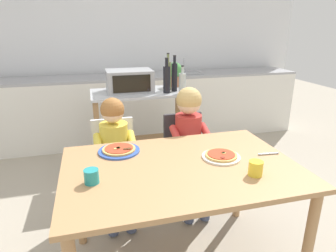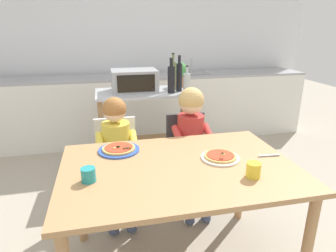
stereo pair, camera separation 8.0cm
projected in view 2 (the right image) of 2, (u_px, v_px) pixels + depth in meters
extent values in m
plane|color=#A89E8C|center=(151.00, 183.00, 3.04)|extent=(11.25, 11.25, 0.00)
cube|color=silver|center=(129.00, 40.00, 4.21)|extent=(5.43, 0.12, 2.70)
cube|color=silver|center=(134.00, 109.00, 4.13)|extent=(4.89, 0.60, 0.88)
cube|color=#9E9EA3|center=(133.00, 77.00, 3.98)|extent=(4.89, 0.60, 0.03)
cube|color=gray|center=(193.00, 73.00, 4.15)|extent=(0.40, 0.33, 0.02)
cylinder|color=#B7BABF|center=(191.00, 65.00, 4.23)|extent=(0.02, 0.02, 0.20)
cube|color=#B7BABF|center=(146.00, 92.00, 3.05)|extent=(1.02, 0.54, 0.02)
cube|color=olive|center=(147.00, 143.00, 3.23)|extent=(0.94, 0.50, 0.02)
cube|color=olive|center=(103.00, 145.00, 2.88)|extent=(0.05, 0.05, 0.88)
cube|color=olive|center=(194.00, 137.00, 3.08)|extent=(0.05, 0.05, 0.88)
cube|color=olive|center=(102.00, 129.00, 3.31)|extent=(0.05, 0.05, 0.88)
cube|color=olive|center=(183.00, 124.00, 3.50)|extent=(0.05, 0.05, 0.88)
cube|color=#999BA0|center=(134.00, 80.00, 3.01)|extent=(0.46, 0.33, 0.22)
cube|color=black|center=(136.00, 84.00, 2.85)|extent=(0.37, 0.01, 0.17)
cylinder|color=black|center=(153.00, 90.00, 2.91)|extent=(0.02, 0.01, 0.02)
cylinder|color=black|center=(179.00, 77.00, 3.00)|extent=(0.06, 0.06, 0.28)
cylinder|color=black|center=(179.00, 60.00, 2.94)|extent=(0.03, 0.03, 0.07)
cylinder|color=black|center=(179.00, 56.00, 2.93)|extent=(0.03, 0.03, 0.01)
cylinder|color=olive|center=(173.00, 76.00, 3.08)|extent=(0.06, 0.06, 0.29)
cylinder|color=olive|center=(173.00, 58.00, 3.02)|extent=(0.03, 0.03, 0.08)
cylinder|color=black|center=(173.00, 54.00, 3.00)|extent=(0.03, 0.03, 0.01)
cylinder|color=#ADB7B2|center=(187.00, 84.00, 2.91)|extent=(0.07, 0.07, 0.20)
cylinder|color=#ADB7B2|center=(187.00, 70.00, 2.86)|extent=(0.03, 0.03, 0.07)
cylinder|color=black|center=(187.00, 66.00, 2.85)|extent=(0.03, 0.03, 0.01)
cylinder|color=black|center=(171.00, 80.00, 2.93)|extent=(0.07, 0.07, 0.26)
cylinder|color=black|center=(171.00, 63.00, 2.87)|extent=(0.03, 0.03, 0.07)
cylinder|color=black|center=(171.00, 58.00, 2.86)|extent=(0.04, 0.04, 0.01)
cylinder|color=#9E5B3D|center=(180.00, 81.00, 3.26)|extent=(0.14, 0.14, 0.11)
sphere|color=#428942|center=(180.00, 70.00, 3.22)|extent=(0.17, 0.17, 0.17)
cube|color=#AD7F51|center=(179.00, 168.00, 1.76)|extent=(1.39, 0.94, 0.03)
cylinder|color=#AD7F51|center=(307.00, 250.00, 1.64)|extent=(0.06, 0.06, 0.73)
cylinder|color=#AD7F51|center=(79.00, 198.00, 2.13)|extent=(0.06, 0.06, 0.73)
cylinder|color=#AD7F51|center=(241.00, 179.00, 2.39)|extent=(0.06, 0.06, 0.73)
cube|color=silver|center=(118.00, 167.00, 2.42)|extent=(0.36, 0.36, 0.04)
cube|color=silver|center=(116.00, 139.00, 2.50)|extent=(0.34, 0.03, 0.38)
cylinder|color=silver|center=(139.00, 198.00, 2.38)|extent=(0.03, 0.03, 0.42)
cylinder|color=silver|center=(102.00, 203.00, 2.32)|extent=(0.03, 0.03, 0.42)
cylinder|color=silver|center=(135.00, 180.00, 2.66)|extent=(0.03, 0.03, 0.42)
cylinder|color=silver|center=(101.00, 184.00, 2.60)|extent=(0.03, 0.03, 0.42)
cube|color=#333338|center=(190.00, 161.00, 2.54)|extent=(0.36, 0.36, 0.04)
cube|color=#333338|center=(185.00, 134.00, 2.62)|extent=(0.34, 0.03, 0.38)
cylinder|color=#333338|center=(211.00, 190.00, 2.50)|extent=(0.03, 0.03, 0.42)
cylinder|color=#333338|center=(177.00, 194.00, 2.44)|extent=(0.03, 0.03, 0.42)
cylinder|color=#333338|center=(200.00, 174.00, 2.78)|extent=(0.03, 0.03, 0.42)
cylinder|color=#333338|center=(169.00, 177.00, 2.72)|extent=(0.03, 0.03, 0.42)
cube|color=#424C6B|center=(128.00, 170.00, 2.29)|extent=(0.10, 0.30, 0.10)
cylinder|color=#424C6B|center=(131.00, 206.00, 2.25)|extent=(0.08, 0.08, 0.44)
cube|color=#424C6B|center=(110.00, 172.00, 2.26)|extent=(0.10, 0.30, 0.10)
cylinder|color=#424C6B|center=(112.00, 208.00, 2.22)|extent=(0.08, 0.08, 0.44)
cylinder|color=yellow|center=(134.00, 143.00, 2.27)|extent=(0.06, 0.26, 0.15)
cylinder|color=yellow|center=(100.00, 146.00, 2.22)|extent=(0.06, 0.26, 0.15)
cylinder|color=yellow|center=(117.00, 143.00, 2.35)|extent=(0.22, 0.22, 0.35)
sphere|color=beige|center=(115.00, 111.00, 2.26)|extent=(0.17, 0.17, 0.17)
sphere|color=#9E6633|center=(114.00, 109.00, 2.25)|extent=(0.18, 0.18, 0.18)
cube|color=#424C6B|center=(203.00, 163.00, 2.41)|extent=(0.10, 0.30, 0.10)
cylinder|color=#424C6B|center=(207.00, 197.00, 2.37)|extent=(0.08, 0.08, 0.44)
cube|color=#424C6B|center=(187.00, 164.00, 2.38)|extent=(0.10, 0.30, 0.10)
cylinder|color=#424C6B|center=(190.00, 199.00, 2.34)|extent=(0.08, 0.08, 0.44)
cylinder|color=#BC332D|center=(209.00, 135.00, 2.39)|extent=(0.06, 0.26, 0.15)
cylinder|color=#BC332D|center=(178.00, 138.00, 2.33)|extent=(0.06, 0.26, 0.15)
cylinder|color=#BC332D|center=(190.00, 136.00, 2.46)|extent=(0.22, 0.22, 0.37)
sphere|color=beige|center=(191.00, 102.00, 2.37)|extent=(0.20, 0.20, 0.20)
sphere|color=tan|center=(191.00, 100.00, 2.36)|extent=(0.21, 0.21, 0.21)
cylinder|color=#3356B7|center=(119.00, 150.00, 1.96)|extent=(0.27, 0.27, 0.01)
cylinder|color=tan|center=(119.00, 148.00, 1.95)|extent=(0.22, 0.22, 0.01)
cylinder|color=#B23D23|center=(119.00, 147.00, 1.95)|extent=(0.19, 0.19, 0.00)
cylinder|color=#563319|center=(129.00, 148.00, 1.93)|extent=(0.03, 0.03, 0.01)
cylinder|color=#DBC666|center=(115.00, 148.00, 1.93)|extent=(0.02, 0.02, 0.01)
cylinder|color=#563319|center=(125.00, 148.00, 1.92)|extent=(0.03, 0.03, 0.01)
cylinder|color=#386628|center=(119.00, 147.00, 1.95)|extent=(0.02, 0.02, 0.01)
cylinder|color=maroon|center=(117.00, 147.00, 1.94)|extent=(0.02, 0.02, 0.01)
cylinder|color=#386628|center=(118.00, 147.00, 1.94)|extent=(0.02, 0.02, 0.01)
cylinder|color=white|center=(220.00, 158.00, 1.84)|extent=(0.24, 0.24, 0.01)
cylinder|color=tan|center=(220.00, 156.00, 1.84)|extent=(0.20, 0.20, 0.01)
cylinder|color=#B23D23|center=(220.00, 155.00, 1.84)|extent=(0.17, 0.17, 0.00)
cylinder|color=#DBC666|center=(223.00, 154.00, 1.84)|extent=(0.03, 0.03, 0.01)
cylinder|color=maroon|center=(222.00, 154.00, 1.84)|extent=(0.02, 0.02, 0.01)
cylinder|color=maroon|center=(221.00, 158.00, 1.78)|extent=(0.03, 0.03, 0.01)
cylinder|color=yellow|center=(253.00, 170.00, 1.61)|extent=(0.08, 0.08, 0.08)
cylinder|color=teal|center=(88.00, 175.00, 1.56)|extent=(0.08, 0.08, 0.08)
cylinder|color=#B7BABF|center=(269.00, 155.00, 1.88)|extent=(0.14, 0.02, 0.01)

